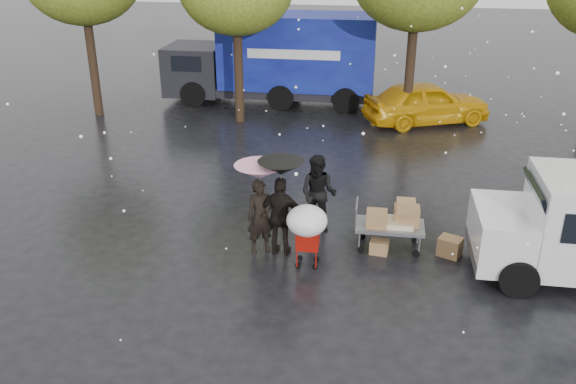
# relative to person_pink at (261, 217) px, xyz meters

# --- Properties ---
(ground) EXTENTS (90.00, 90.00, 0.00)m
(ground) POSITION_rel_person_pink_xyz_m (0.87, -0.56, -0.85)
(ground) COLOR black
(ground) RESTS_ON ground
(person_pink) EXTENTS (0.74, 0.65, 1.70)m
(person_pink) POSITION_rel_person_pink_xyz_m (0.00, 0.00, 0.00)
(person_pink) COLOR black
(person_pink) RESTS_ON ground
(person_middle) EXTENTS (1.02, 0.87, 1.86)m
(person_middle) POSITION_rel_person_pink_xyz_m (1.13, 1.23, 0.08)
(person_middle) COLOR black
(person_middle) RESTS_ON ground
(person_black) EXTENTS (1.09, 0.55, 1.80)m
(person_black) POSITION_rel_person_pink_xyz_m (0.46, -0.03, 0.05)
(person_black) COLOR black
(person_black) RESTS_ON ground
(umbrella_pink) EXTENTS (1.08, 1.08, 2.06)m
(umbrella_pink) POSITION_rel_person_pink_xyz_m (-0.00, 0.00, 1.05)
(umbrella_pink) COLOR #4C4C4C
(umbrella_pink) RESTS_ON ground
(umbrella_black) EXTENTS (0.99, 0.99, 2.18)m
(umbrella_black) POSITION_rel_person_pink_xyz_m (0.46, -0.03, 1.18)
(umbrella_black) COLOR #4C4C4C
(umbrella_black) RESTS_ON ground
(vendor_cart) EXTENTS (1.52, 0.80, 1.27)m
(vendor_cart) POSITION_rel_person_pink_xyz_m (2.88, 0.56, -0.12)
(vendor_cart) COLOR slate
(vendor_cart) RESTS_ON ground
(shopping_cart) EXTENTS (0.84, 0.84, 1.46)m
(shopping_cart) POSITION_rel_person_pink_xyz_m (1.09, -0.60, 0.21)
(shopping_cart) COLOR #A91209
(shopping_cart) RESTS_ON ground
(blue_truck) EXTENTS (8.30, 2.60, 3.50)m
(blue_truck) POSITION_rel_person_pink_xyz_m (-1.71, 12.20, 0.91)
(blue_truck) COLOR navy
(blue_truck) RESTS_ON ground
(box_ground_near) EXTENTS (0.59, 0.54, 0.43)m
(box_ground_near) POSITION_rel_person_pink_xyz_m (4.12, 0.44, -0.64)
(box_ground_near) COLOR olive
(box_ground_near) RESTS_ON ground
(box_ground_far) EXTENTS (0.43, 0.36, 0.31)m
(box_ground_far) POSITION_rel_person_pink_xyz_m (2.59, 0.30, -0.70)
(box_ground_far) COLOR olive
(box_ground_far) RESTS_ON ground
(yellow_taxi) EXTENTS (4.87, 3.42, 1.54)m
(yellow_taxi) POSITION_rel_person_pink_xyz_m (4.09, 10.22, -0.08)
(yellow_taxi) COLOR #D7980B
(yellow_taxi) RESTS_ON ground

